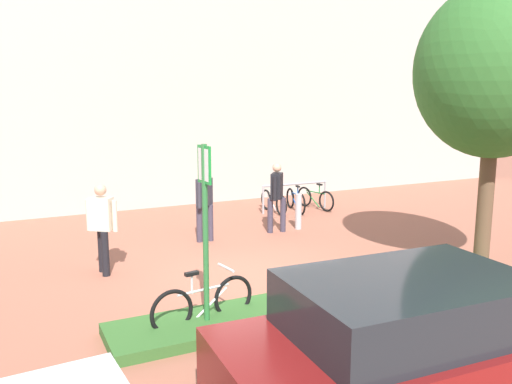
% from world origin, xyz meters
% --- Properties ---
extents(ground_plane, '(60.00, 60.00, 0.00)m').
position_xyz_m(ground_plane, '(0.00, 0.00, 0.00)').
color(ground_plane, '#9E5B47').
extents(building_facade, '(28.00, 1.20, 10.00)m').
position_xyz_m(building_facade, '(0.00, 7.47, 5.00)').
color(building_facade, '#B2ADA3').
rests_on(building_facade, ground).
extents(planter_strip, '(7.00, 1.10, 0.16)m').
position_xyz_m(planter_strip, '(0.53, -1.80, 0.08)').
color(planter_strip, '#336028').
rests_on(planter_strip, ground).
extents(tree_sidewalk, '(2.81, 2.81, 5.30)m').
position_xyz_m(tree_sidewalk, '(3.91, -1.81, 3.74)').
color(tree_sidewalk, brown).
rests_on(tree_sidewalk, ground).
extents(parking_sign_post, '(0.08, 0.36, 2.68)m').
position_xyz_m(parking_sign_post, '(-1.55, -1.80, 1.74)').
color(parking_sign_post, '#2D7238').
rests_on(parking_sign_post, ground).
extents(bike_at_sign, '(1.67, 0.43, 0.86)m').
position_xyz_m(bike_at_sign, '(-1.53, -1.64, 0.35)').
color(bike_at_sign, black).
rests_on(bike_at_sign, ground).
extents(bike_rack_cluster, '(2.11, 1.62, 0.83)m').
position_xyz_m(bike_rack_cluster, '(3.62, 4.62, 0.35)').
color(bike_rack_cluster, '#99999E').
rests_on(bike_rack_cluster, ground).
extents(bollard_steel, '(0.16, 0.16, 0.90)m').
position_xyz_m(bollard_steel, '(2.62, 2.72, 0.45)').
color(bollard_steel, '#ADADB2').
rests_on(bollard_steel, ground).
extents(person_suited_dark, '(0.47, 0.45, 1.72)m').
position_xyz_m(person_suited_dark, '(0.09, 2.67, 0.98)').
color(person_suited_dark, '#383342').
rests_on(person_suited_dark, ground).
extents(person_shirt_white, '(0.51, 0.43, 1.72)m').
position_xyz_m(person_shirt_white, '(-2.42, 1.36, 0.98)').
color(person_shirt_white, black).
rests_on(person_shirt_white, ground).
extents(person_suited_navy, '(0.48, 0.50, 1.72)m').
position_xyz_m(person_suited_navy, '(1.98, 2.69, 0.98)').
color(person_suited_navy, '#383342').
rests_on(person_suited_navy, ground).
extents(car_maroon_wagon, '(4.38, 2.18, 1.54)m').
position_xyz_m(car_maroon_wagon, '(-0.31, -4.68, 0.76)').
color(car_maroon_wagon, maroon).
rests_on(car_maroon_wagon, ground).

